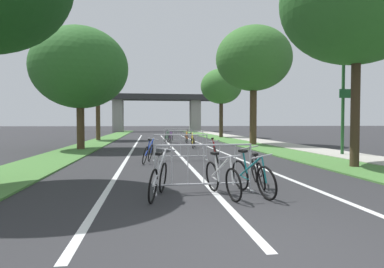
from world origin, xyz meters
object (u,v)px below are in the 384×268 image
at_px(tree_left_oak_near, 98,81).
at_px(crowd_barrier_fourth, 178,136).
at_px(bicycle_white_5, 222,178).
at_px(bicycle_silver_2, 159,179).
at_px(bicycle_teal_3, 252,177).
at_px(bicycle_green_8, 167,137).
at_px(crowd_barrier_nearest, 204,168).
at_px(bicycle_blue_0, 148,153).
at_px(bicycle_red_4, 215,152).
at_px(tree_right_pine_far, 221,87).
at_px(bicycle_black_9, 257,171).
at_px(tree_right_oak_mid, 254,59).
at_px(bicycle_yellow_7, 193,142).
at_px(tree_left_pine_near, 80,68).
at_px(lamppost_with_sign, 343,85).
at_px(crowd_barrier_third, 185,140).
at_px(bicycle_orange_1, 186,138).
at_px(crowd_barrier_second, 181,148).
at_px(bicycle_purple_6, 171,138).

relative_size(tree_left_oak_near, crowd_barrier_fourth, 3.16).
relative_size(crowd_barrier_fourth, bicycle_white_5, 1.30).
height_order(bicycle_silver_2, bicycle_teal_3, bicycle_silver_2).
height_order(bicycle_silver_2, bicycle_green_8, bicycle_silver_2).
xyz_separation_m(bicycle_teal_3, bicycle_green_8, (-0.77, 18.66, -0.01)).
height_order(tree_left_oak_near, crowd_barrier_nearest, tree_left_oak_near).
height_order(bicycle_blue_0, bicycle_silver_2, bicycle_silver_2).
xyz_separation_m(bicycle_blue_0, bicycle_red_4, (2.59, 0.09, -0.02)).
bearing_deg(bicycle_green_8, tree_right_pine_far, -135.90).
xyz_separation_m(crowd_barrier_fourth, bicycle_red_4, (0.36, -12.30, -0.16)).
bearing_deg(bicycle_black_9, bicycle_teal_3, -105.93).
distance_m(crowd_barrier_fourth, bicycle_blue_0, 12.59).
bearing_deg(bicycle_white_5, tree_right_oak_mid, -122.48).
relative_size(bicycle_red_4, bicycle_yellow_7, 0.97).
distance_m(tree_right_pine_far, bicycle_black_9, 25.65).
bearing_deg(tree_left_pine_near, lamppost_with_sign, -21.94).
bearing_deg(tree_right_oak_mid, crowd_barrier_third, -153.46).
relative_size(tree_right_oak_mid, crowd_barrier_fourth, 3.68).
relative_size(crowd_barrier_nearest, crowd_barrier_fourth, 1.00).
distance_m(tree_left_oak_near, bicycle_red_4, 18.23).
distance_m(tree_left_oak_near, bicycle_white_5, 23.28).
bearing_deg(bicycle_red_4, crowd_barrier_fourth, -79.80).
xyz_separation_m(bicycle_green_8, bicycle_black_9, (1.19, -17.75, -0.00)).
distance_m(tree_left_oak_near, bicycle_blue_0, 17.50).
bearing_deg(bicycle_black_9, bicycle_silver_2, -150.83).
bearing_deg(bicycle_red_4, tree_left_oak_near, -58.40).
height_order(lamppost_with_sign, bicycle_orange_1, lamppost_with_sign).
bearing_deg(bicycle_green_8, tree_right_oak_mid, 139.55).
xyz_separation_m(crowd_barrier_fourth, bicycle_teal_3, (-0.07, -18.12, -0.14)).
relative_size(crowd_barrier_second, bicycle_purple_6, 1.29).
bearing_deg(tree_right_oak_mid, bicycle_yellow_7, -155.38).
relative_size(tree_left_oak_near, crowd_barrier_third, 3.16).
distance_m(bicycle_orange_1, bicycle_silver_2, 17.90).
distance_m(tree_right_oak_mid, lamppost_with_sign, 8.12).
height_order(crowd_barrier_third, bicycle_black_9, crowd_barrier_third).
distance_m(tree_right_oak_mid, crowd_barrier_nearest, 16.31).
distance_m(crowd_barrier_fourth, bicycle_white_5, 18.16).
bearing_deg(tree_right_pine_far, bicycle_white_5, -102.77).
distance_m(bicycle_orange_1, bicycle_black_9, 16.82).
bearing_deg(crowd_barrier_fourth, tree_left_oak_near, 149.24).
bearing_deg(crowd_barrier_fourth, bicycle_black_9, -88.84).
bearing_deg(tree_left_oak_near, crowd_barrier_third, -56.67).
bearing_deg(bicycle_silver_2, crowd_barrier_fourth, 97.23).
distance_m(crowd_barrier_fourth, bicycle_green_8, 1.01).
xyz_separation_m(tree_left_oak_near, tree_right_pine_far, (11.64, 3.63, 0.09)).
height_order(tree_left_pine_near, bicycle_blue_0, tree_left_pine_near).
distance_m(bicycle_red_4, bicycle_green_8, 12.89).
height_order(tree_right_pine_far, bicycle_green_8, tree_right_pine_far).
bearing_deg(tree_left_pine_near, bicycle_yellow_7, 3.48).
height_order(crowd_barrier_third, bicycle_green_8, crowd_barrier_third).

